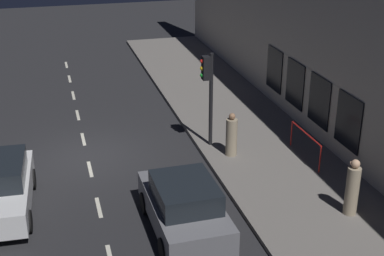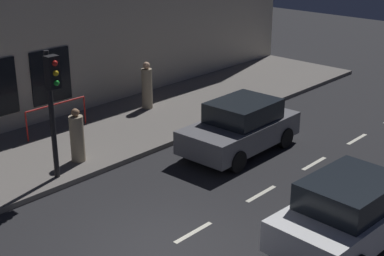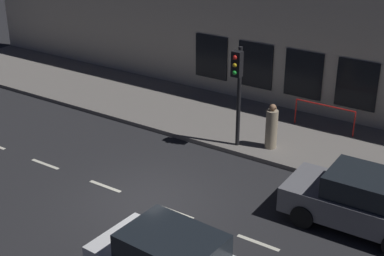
# 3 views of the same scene
# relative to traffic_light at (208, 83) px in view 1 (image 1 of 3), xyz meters

# --- Properties ---
(ground_plane) EXTENTS (60.00, 60.00, 0.00)m
(ground_plane) POSITION_rel_traffic_light_xyz_m (-4.36, 0.44, -2.54)
(ground_plane) COLOR #232326
(sidewalk) EXTENTS (4.50, 32.00, 0.15)m
(sidewalk) POSITION_rel_traffic_light_xyz_m (1.89, 0.44, -2.47)
(sidewalk) COLOR slate
(sidewalk) RESTS_ON ground
(building_facade) EXTENTS (0.65, 32.00, 8.16)m
(building_facade) POSITION_rel_traffic_light_xyz_m (4.44, 0.44, 1.53)
(building_facade) COLOR beige
(building_facade) RESTS_ON ground
(lane_centre_line) EXTENTS (0.12, 27.20, 0.01)m
(lane_centre_line) POSITION_rel_traffic_light_xyz_m (-4.36, -0.56, -2.54)
(lane_centre_line) COLOR beige
(lane_centre_line) RESTS_ON ground
(traffic_light) EXTENTS (0.48, 0.32, 3.47)m
(traffic_light) POSITION_rel_traffic_light_xyz_m (0.00, 0.00, 0.00)
(traffic_light) COLOR black
(traffic_light) RESTS_ON sidewalk
(parked_car_0) EXTENTS (1.95, 3.93, 1.58)m
(parked_car_0) POSITION_rel_traffic_light_xyz_m (-2.19, -5.02, -1.76)
(parked_car_0) COLOR slate
(parked_car_0) RESTS_ON ground
(pedestrian_0) EXTENTS (0.44, 0.44, 1.58)m
(pedestrian_0) POSITION_rel_traffic_light_xyz_m (0.57, -1.04, -1.68)
(pedestrian_0) COLOR gray
(pedestrian_0) RESTS_ON sidewalk
(pedestrian_1) EXTENTS (0.54, 0.54, 1.72)m
(pedestrian_1) POSITION_rel_traffic_light_xyz_m (2.60, -5.65, -1.60)
(pedestrian_1) COLOR gray
(pedestrian_1) RESTS_ON sidewalk
(red_railing) EXTENTS (0.05, 2.27, 0.97)m
(red_railing) POSITION_rel_traffic_light_xyz_m (2.95, -1.98, -1.66)
(red_railing) COLOR red
(red_railing) RESTS_ON sidewalk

